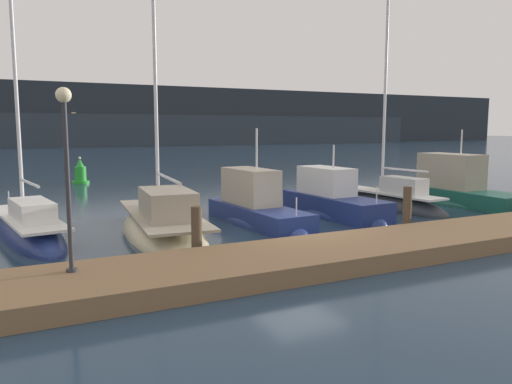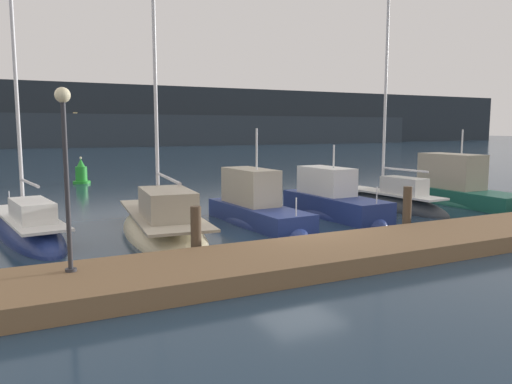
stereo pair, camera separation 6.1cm
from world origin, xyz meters
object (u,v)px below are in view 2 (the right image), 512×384
(rowboat_adrift, at_px, (468,186))
(motorboat_berth_4, at_px, (257,215))
(motorboat_berth_5, at_px, (333,208))
(motorboat_berth_7, at_px, (459,194))
(sailboat_berth_6, at_px, (391,205))
(channel_buoy, at_px, (81,174))
(sailboat_berth_2, at_px, (28,233))
(dock_lamppost, at_px, (65,149))
(sailboat_berth_3, at_px, (163,229))

(rowboat_adrift, bearing_deg, motorboat_berth_4, -163.63)
(motorboat_berth_5, relative_size, motorboat_berth_7, 0.86)
(motorboat_berth_5, bearing_deg, sailboat_berth_6, 6.77)
(motorboat_berth_4, height_order, channel_buoy, motorboat_berth_4)
(motorboat_berth_4, relative_size, motorboat_berth_7, 0.88)
(sailboat_berth_2, relative_size, dock_lamppost, 2.89)
(motorboat_berth_7, bearing_deg, rowboat_adrift, 37.80)
(sailboat_berth_3, xyz_separation_m, motorboat_berth_7, (14.17, 0.57, 0.26))
(sailboat_berth_3, distance_m, sailboat_berth_6, 10.44)
(sailboat_berth_3, xyz_separation_m, sailboat_berth_6, (10.40, 0.86, -0.02))
(motorboat_berth_4, xyz_separation_m, channel_buoy, (-3.96, 16.95, 0.29))
(sailboat_berth_3, bearing_deg, motorboat_berth_7, 2.30)
(sailboat_berth_2, bearing_deg, dock_lamppost, -84.39)
(motorboat_berth_7, xyz_separation_m, rowboat_adrift, (6.01, 4.66, -0.44))
(sailboat_berth_2, relative_size, motorboat_berth_7, 1.65)
(channel_buoy, distance_m, dock_lamppost, 22.41)
(sailboat_berth_3, height_order, motorboat_berth_5, sailboat_berth_3)
(motorboat_berth_7, height_order, dock_lamppost, dock_lamppost)
(motorboat_berth_4, bearing_deg, channel_buoy, 103.14)
(sailboat_berth_3, relative_size, channel_buoy, 6.83)
(sailboat_berth_3, distance_m, motorboat_berth_5, 7.09)
(motorboat_berth_7, relative_size, rowboat_adrift, 1.95)
(motorboat_berth_4, bearing_deg, sailboat_berth_2, 171.05)
(sailboat_berth_2, height_order, motorboat_berth_5, sailboat_berth_2)
(sailboat_berth_3, xyz_separation_m, channel_buoy, (-0.34, 17.32, 0.42))
(dock_lamppost, bearing_deg, sailboat_berth_2, 95.61)
(sailboat_berth_2, bearing_deg, channel_buoy, 77.06)
(motorboat_berth_4, xyz_separation_m, rowboat_adrift, (16.56, 4.86, -0.31))
(dock_lamppost, bearing_deg, sailboat_berth_6, 22.22)
(motorboat_berth_5, xyz_separation_m, channel_buoy, (-7.41, 16.85, 0.29))
(channel_buoy, bearing_deg, rowboat_adrift, -30.51)
(dock_lamppost, bearing_deg, rowboat_adrift, 23.00)
(sailboat_berth_2, relative_size, motorboat_berth_4, 1.87)
(sailboat_berth_2, distance_m, sailboat_berth_3, 4.26)
(sailboat_berth_3, relative_size, sailboat_berth_6, 1.17)
(sailboat_berth_3, distance_m, motorboat_berth_4, 3.64)
(rowboat_adrift, bearing_deg, sailboat_berth_2, -171.36)
(dock_lamppost, height_order, rowboat_adrift, dock_lamppost)
(sailboat_berth_6, bearing_deg, sailboat_berth_2, 177.21)
(sailboat_berth_2, bearing_deg, motorboat_berth_4, -8.95)
(motorboat_berth_7, bearing_deg, dock_lamppost, -163.10)
(rowboat_adrift, bearing_deg, motorboat_berth_7, -142.20)
(sailboat_berth_3, height_order, motorboat_berth_4, sailboat_berth_3)
(sailboat_berth_6, distance_m, rowboat_adrift, 10.71)
(sailboat_berth_3, height_order, sailboat_berth_6, sailboat_berth_3)
(channel_buoy, relative_size, dock_lamppost, 0.44)
(sailboat_berth_6, height_order, motorboat_berth_7, sailboat_berth_6)
(dock_lamppost, bearing_deg, motorboat_berth_4, 36.34)
(channel_buoy, bearing_deg, dock_lamppost, -97.74)
(motorboat_berth_4, relative_size, channel_buoy, 3.50)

